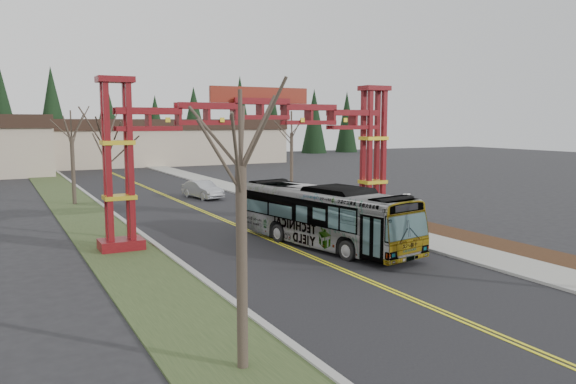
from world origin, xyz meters
TOP-DOWN VIEW (x-y plane):
  - ground at (0.00, 0.00)m, footprint 200.00×200.00m
  - road at (0.00, 25.00)m, footprint 12.00×110.00m
  - lane_line_left at (-0.12, 25.00)m, footprint 0.12×100.00m
  - lane_line_right at (0.12, 25.00)m, footprint 0.12×100.00m
  - curb_right at (6.15, 25.00)m, footprint 0.30×110.00m
  - sidewalk_right at (7.60, 25.00)m, footprint 2.60×110.00m
  - landscape_strip at (10.20, 10.00)m, footprint 2.60×50.00m
  - grass_median at (-8.00, 25.00)m, footprint 4.00×110.00m
  - curb_left at (-6.15, 25.00)m, footprint 0.30×110.00m
  - gateway_arch at (0.00, 18.00)m, footprint 18.20×1.60m
  - retail_building_east at (10.00, 79.95)m, footprint 38.00×20.30m
  - conifer_treeline at (0.25, 92.00)m, footprint 116.10×5.60m
  - transit_bus at (1.80, 13.96)m, footprint 4.92×12.17m
  - silver_sedan at (2.38, 34.99)m, footprint 2.49×4.93m
  - bare_tree_median_near at (-8.00, 2.07)m, footprint 2.98×2.98m
  - bare_tree_median_mid at (-8.00, 21.64)m, footprint 2.92×2.92m
  - bare_tree_median_far at (-8.00, 36.22)m, footprint 3.15×3.15m
  - bare_tree_right_far at (10.00, 32.82)m, footprint 2.91×2.91m
  - street_sign at (9.14, 15.98)m, footprint 0.49×0.13m
  - barrel_south at (9.49, 17.81)m, footprint 0.60×0.60m
  - barrel_mid at (9.42, 19.41)m, footprint 0.58×0.58m
  - barrel_north at (9.13, 22.41)m, footprint 0.55×0.55m

SIDE VIEW (x-z plane):
  - ground at x=0.00m, z-range 0.00..0.00m
  - road at x=0.00m, z-range 0.00..0.02m
  - lane_line_left at x=-0.12m, z-range 0.02..0.03m
  - lane_line_right at x=0.12m, z-range 0.02..0.03m
  - grass_median at x=-8.00m, z-range 0.00..0.08m
  - landscape_strip at x=10.20m, z-range 0.00..0.12m
  - curb_right at x=6.15m, z-range 0.00..0.15m
  - curb_left at x=-6.15m, z-range 0.00..0.15m
  - sidewalk_right at x=7.60m, z-range 0.01..0.15m
  - barrel_north at x=9.13m, z-range 0.00..1.02m
  - barrel_mid at x=9.42m, z-range 0.00..1.08m
  - barrel_south at x=9.49m, z-range 0.00..1.11m
  - silver_sedan at x=2.38m, z-range 0.00..1.55m
  - street_sign at x=9.14m, z-range 0.48..2.66m
  - transit_bus at x=1.80m, z-range 0.00..3.30m
  - retail_building_east at x=10.00m, z-range 0.01..7.01m
  - bare_tree_median_mid at x=-8.00m, z-range 1.59..8.68m
  - bare_tree_median_far at x=-8.00m, z-range 1.66..9.20m
  - bare_tree_median_near at x=-8.00m, z-range 1.73..9.21m
  - bare_tree_right_far at x=10.00m, z-range 1.82..9.39m
  - gateway_arch at x=0.00m, z-range 1.53..10.43m
  - conifer_treeline at x=0.25m, z-range -0.01..12.99m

